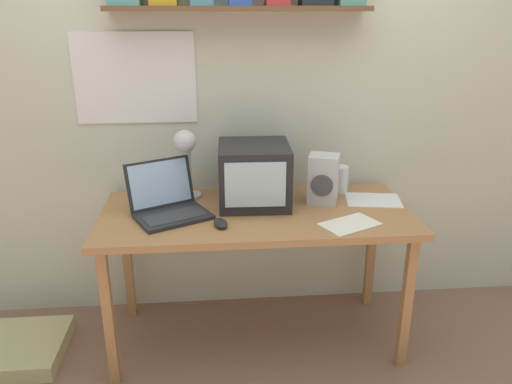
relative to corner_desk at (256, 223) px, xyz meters
name	(u,v)px	position (x,y,z in m)	size (l,w,h in m)	color
ground_plane	(256,337)	(0.00, 0.00, -0.68)	(12.00, 12.00, 0.00)	#8C6653
back_wall	(248,82)	(0.00, 0.41, 0.64)	(5.60, 0.24, 2.60)	beige
corner_desk	(256,223)	(0.00, 0.00, 0.00)	(1.53, 0.69, 0.75)	#AE7947
crt_monitor	(253,174)	(0.00, 0.11, 0.22)	(0.36, 0.38, 0.31)	#232326
laptop	(167,202)	(-0.43, 0.00, 0.13)	(0.43, 0.42, 0.25)	#232326
desk_lamp	(186,149)	(-0.34, 0.17, 0.35)	(0.13, 0.18, 0.38)	silver
juice_glass	(341,180)	(0.48, 0.23, 0.13)	(0.08, 0.08, 0.14)	white
space_heater	(323,179)	(0.35, 0.09, 0.19)	(0.18, 0.17, 0.25)	silver
computer_mouse	(221,223)	(-0.18, -0.17, 0.08)	(0.08, 0.12, 0.03)	#232326
printed_handout	(156,198)	(-0.51, 0.22, 0.07)	(0.30, 0.25, 0.00)	white
open_notebook	(373,200)	(0.62, 0.09, 0.07)	(0.31, 0.25, 0.00)	white
loose_paper_near_monitor	(350,224)	(0.42, -0.20, 0.07)	(0.31, 0.26, 0.00)	white
floor_cushion	(20,349)	(-1.22, -0.05, -0.64)	(0.44, 0.44, 0.09)	#C0BC7F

